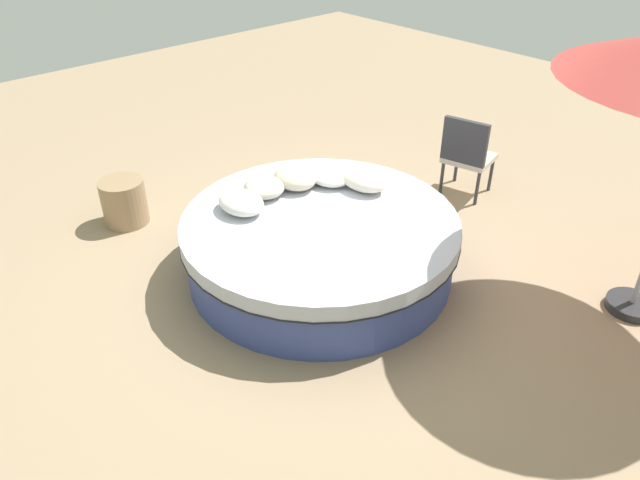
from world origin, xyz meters
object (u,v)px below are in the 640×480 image
(side_table, at_px, (124,202))
(throw_pillow_0, at_px, (363,179))
(throw_pillow_2, at_px, (295,178))
(throw_pillow_4, at_px, (241,202))
(throw_pillow_1, at_px, (329,176))
(throw_pillow_3, at_px, (264,187))
(round_bed, at_px, (320,245))
(patio_chair, at_px, (467,152))

(side_table, bearing_deg, throw_pillow_0, -139.87)
(throw_pillow_2, distance_m, throw_pillow_4, 0.69)
(throw_pillow_4, distance_m, side_table, 1.66)
(throw_pillow_1, relative_size, throw_pillow_3, 1.19)
(round_bed, relative_size, throw_pillow_0, 4.86)
(throw_pillow_0, xyz_separation_m, throw_pillow_3, (0.55, 0.82, -0.01))
(round_bed, distance_m, throw_pillow_3, 0.80)
(round_bed, height_order, side_table, round_bed)
(throw_pillow_0, relative_size, throw_pillow_2, 1.16)
(throw_pillow_2, height_order, patio_chair, patio_chair)
(throw_pillow_0, relative_size, throw_pillow_1, 1.10)
(round_bed, bearing_deg, throw_pillow_1, -49.58)
(throw_pillow_2, distance_m, patio_chair, 2.13)
(throw_pillow_4, bearing_deg, throw_pillow_3, -74.10)
(throw_pillow_1, bearing_deg, side_table, 42.14)
(throw_pillow_3, distance_m, throw_pillow_4, 0.36)
(throw_pillow_1, relative_size, patio_chair, 0.50)
(throw_pillow_1, bearing_deg, throw_pillow_2, 63.99)
(throw_pillow_0, distance_m, throw_pillow_3, 0.99)
(throw_pillow_4, xyz_separation_m, side_table, (1.52, 0.49, -0.44))
(throw_pillow_1, relative_size, side_table, 0.98)
(patio_chair, bearing_deg, round_bed, -103.00)
(round_bed, distance_m, throw_pillow_2, 0.78)
(throw_pillow_1, distance_m, throw_pillow_2, 0.35)
(throw_pillow_0, height_order, patio_chair, patio_chair)
(round_bed, distance_m, throw_pillow_0, 0.83)
(patio_chair, bearing_deg, side_table, -136.34)
(throw_pillow_0, height_order, side_table, throw_pillow_0)
(throw_pillow_2, bearing_deg, side_table, 38.19)
(throw_pillow_2, xyz_separation_m, patio_chair, (-0.63, -2.03, -0.14))
(throw_pillow_0, distance_m, side_table, 2.62)
(round_bed, height_order, patio_chair, patio_chair)
(patio_chair, bearing_deg, throw_pillow_3, -119.40)
(throw_pillow_0, bearing_deg, throw_pillow_3, 56.22)
(throw_pillow_3, bearing_deg, throw_pillow_2, -102.25)
(round_bed, xyz_separation_m, throw_pillow_0, (0.15, -0.72, 0.39))
(throw_pillow_3, height_order, side_table, throw_pillow_3)
(throw_pillow_1, relative_size, throw_pillow_2, 1.05)
(patio_chair, xyz_separation_m, side_table, (2.13, 3.21, -0.31))
(throw_pillow_3, height_order, patio_chair, patio_chair)
(patio_chair, bearing_deg, throw_pillow_4, -115.37)
(throw_pillow_3, bearing_deg, patio_chair, -106.61)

